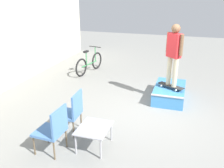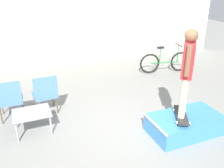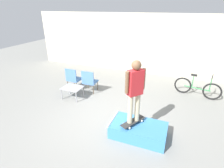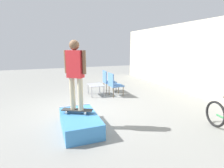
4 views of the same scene
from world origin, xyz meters
name	(u,v)px [view 4 (image 4 of 4)]	position (x,y,z in m)	size (l,w,h in m)	color
ground_plane	(87,110)	(0.00, 0.00, 0.00)	(24.00, 24.00, 0.00)	gray
house_wall_back	(200,60)	(0.00, 4.52, 1.50)	(12.00, 0.06, 3.00)	beige
skate_ramp_box	(80,122)	(1.23, -0.46, 0.19)	(1.51, 0.84, 0.39)	#3D84C6
skateboard_on_ramp	(77,110)	(1.07, -0.49, 0.45)	(0.54, 0.77, 0.07)	#2D2D2D
person_skater	(75,70)	(1.07, -0.49, 1.46)	(0.40, 0.46, 1.69)	#C6B793
coffee_table	(96,86)	(-1.66, 0.74, 0.39)	(0.75, 0.61, 0.45)	#9E9EA3
patio_chair_left	(108,80)	(-2.04, 1.42, 0.53)	(0.54, 0.54, 0.95)	brown
patio_chair_right	(114,83)	(-1.28, 1.42, 0.53)	(0.55, 0.55, 0.95)	brown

